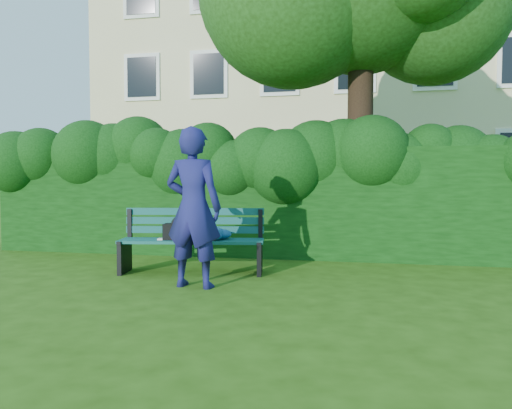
# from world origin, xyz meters

# --- Properties ---
(ground) EXTENTS (80.00, 80.00, 0.00)m
(ground) POSITION_xyz_m (0.00, 0.00, 0.00)
(ground) COLOR #29490D
(ground) RESTS_ON ground
(apartment_building) EXTENTS (16.00, 8.08, 12.00)m
(apartment_building) POSITION_xyz_m (-0.00, 13.99, 6.00)
(apartment_building) COLOR #CCBE88
(apartment_building) RESTS_ON ground
(hedge) EXTENTS (10.00, 1.00, 1.80)m
(hedge) POSITION_xyz_m (0.00, 2.20, 0.90)
(hedge) COLOR black
(hedge) RESTS_ON ground
(park_bench) EXTENTS (2.05, 0.87, 0.89)m
(park_bench) POSITION_xyz_m (-0.82, 0.37, 0.50)
(park_bench) COLOR #0F4F4E
(park_bench) RESTS_ON ground
(man_reading) EXTENTS (0.74, 0.52, 1.93)m
(man_reading) POSITION_xyz_m (-0.54, -0.51, 0.96)
(man_reading) COLOR navy
(man_reading) RESTS_ON ground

